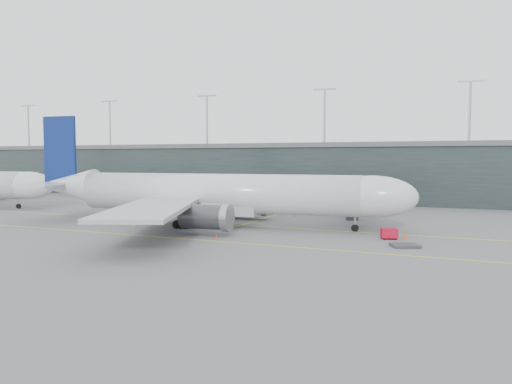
% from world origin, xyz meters
% --- Properties ---
extents(ground, '(320.00, 320.00, 0.00)m').
position_xyz_m(ground, '(0.00, 0.00, 0.00)').
color(ground, '#535357').
rests_on(ground, ground).
extents(taxiline_a, '(160.00, 0.25, 0.02)m').
position_xyz_m(taxiline_a, '(0.00, -4.00, 0.01)').
color(taxiline_a, yellow).
rests_on(taxiline_a, ground).
extents(taxiline_b, '(160.00, 0.25, 0.02)m').
position_xyz_m(taxiline_b, '(0.00, -20.00, 0.01)').
color(taxiline_b, yellow).
rests_on(taxiline_b, ground).
extents(taxiline_lead_main, '(0.25, 60.00, 0.02)m').
position_xyz_m(taxiline_lead_main, '(5.00, 20.00, 0.01)').
color(taxiline_lead_main, yellow).
rests_on(taxiline_lead_main, ground).
extents(taxiline_lead_adj, '(0.25, 60.00, 0.02)m').
position_xyz_m(taxiline_lead_adj, '(-75.00, 20.00, 0.01)').
color(taxiline_lead_adj, yellow).
rests_on(taxiline_lead_adj, ground).
extents(terminal, '(240.00, 36.00, 29.00)m').
position_xyz_m(terminal, '(-0.00, 58.00, 7.62)').
color(terminal, black).
rests_on(terminal, ground).
extents(main_aircraft, '(67.89, 63.47, 19.03)m').
position_xyz_m(main_aircraft, '(1.11, -6.12, 5.34)').
color(main_aircraft, silver).
rests_on(main_aircraft, ground).
extents(jet_bridge, '(18.26, 44.56, 7.02)m').
position_xyz_m(jet_bridge, '(18.02, 24.49, 5.26)').
color(jet_bridge, '#292A2E').
rests_on(jet_bridge, ground).
extents(gse_cart, '(2.60, 2.15, 1.52)m').
position_xyz_m(gse_cart, '(30.24, -8.77, 0.85)').
color(gse_cart, '#AA0C23').
rests_on(gse_cart, ground).
extents(baggage_dolly, '(4.25, 3.91, 0.34)m').
position_xyz_m(baggage_dolly, '(33.03, -14.20, 0.21)').
color(baggage_dolly, '#323337').
rests_on(baggage_dolly, ground).
extents(uld_a, '(2.02, 1.65, 1.79)m').
position_xyz_m(uld_a, '(-4.00, 10.88, 0.94)').
color(uld_a, '#3A3A3F').
rests_on(uld_a, ground).
extents(uld_b, '(2.55, 2.18, 2.06)m').
position_xyz_m(uld_b, '(-1.64, 11.48, 1.08)').
color(uld_b, '#3A3A3F').
rests_on(uld_b, ground).
extents(uld_c, '(2.63, 2.30, 2.06)m').
position_xyz_m(uld_c, '(-0.37, 10.33, 1.08)').
color(uld_c, '#3A3A3F').
rests_on(uld_c, ground).
extents(cone_nose, '(0.50, 0.50, 0.80)m').
position_xyz_m(cone_nose, '(32.24, -7.18, 0.40)').
color(cone_nose, '#F8510D').
rests_on(cone_nose, ground).
extents(cone_wing_stbd, '(0.43, 0.43, 0.69)m').
position_xyz_m(cone_wing_stbd, '(7.83, -18.19, 0.35)').
color(cone_wing_stbd, red).
rests_on(cone_wing_stbd, ground).
extents(cone_wing_port, '(0.40, 0.40, 0.63)m').
position_xyz_m(cone_wing_port, '(9.64, 10.44, 0.31)').
color(cone_wing_port, '#FB430D').
rests_on(cone_wing_port, ground).
extents(cone_tail, '(0.45, 0.45, 0.72)m').
position_xyz_m(cone_tail, '(-11.13, -11.82, 0.36)').
color(cone_tail, orange).
rests_on(cone_tail, ground).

